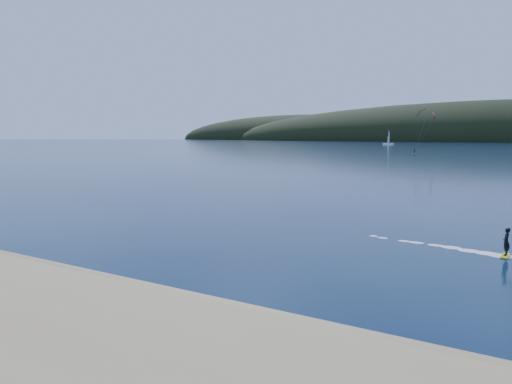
% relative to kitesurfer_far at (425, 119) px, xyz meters
% --- Properties ---
extents(ground, '(1800.00, 1800.00, 0.00)m').
position_rel_kitesurfer_far_xyz_m(ground, '(33.70, -205.90, -15.30)').
color(ground, '#071536').
rests_on(ground, ground).
extents(wet_sand, '(220.00, 2.50, 0.10)m').
position_rel_kitesurfer_far_xyz_m(wet_sand, '(33.70, -201.40, -15.25)').
color(wet_sand, olive).
rests_on(wet_sand, ground).
extents(kitesurfer_far, '(10.31, 7.46, 18.54)m').
position_rel_kitesurfer_far_xyz_m(kitesurfer_far, '(0.00, 0.00, 0.00)').
color(kitesurfer_far, yellow).
rests_on(kitesurfer_far, ground).
extents(sailboat, '(9.13, 5.92, 13.07)m').
position_rel_kitesurfer_far_xyz_m(sailboat, '(-75.33, 197.86, -14.33)').
color(sailboat, white).
rests_on(sailboat, ground).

